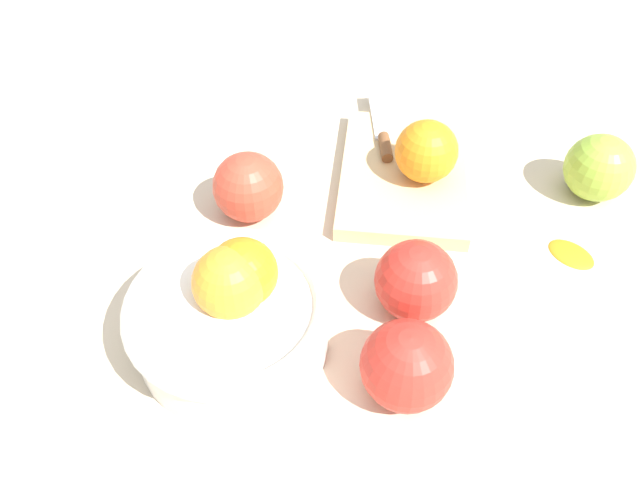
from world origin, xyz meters
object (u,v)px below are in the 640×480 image
bowl (232,312)px  apple_mid_left_2 (407,365)px  apple_back_right (248,187)px  apple_mid_left (416,281)px  cutting_board (403,175)px  knife (383,132)px  orange_on_board (426,151)px  apple_front_right (599,168)px

bowl → apple_mid_left_2: 0.16m
apple_back_right → apple_mid_left: apple_mid_left is taller
apple_mid_left → apple_back_right: bearing=67.1°
cutting_board → apple_mid_left: 0.20m
knife → orange_on_board: bearing=-136.2°
apple_front_right → apple_mid_left: (-0.22, 0.17, 0.00)m
knife → apple_mid_left: bearing=-161.6°
bowl → orange_on_board: (0.27, -0.14, 0.01)m
cutting_board → orange_on_board: 0.05m
cutting_board → apple_mid_left_2: 0.29m
apple_front_right → apple_mid_left_2: apple_mid_left_2 is taller
bowl → orange_on_board: bowl is taller
bowl → apple_front_right: (0.31, -0.33, -0.00)m
cutting_board → knife: (0.06, 0.04, 0.01)m
bowl → apple_mid_left: bearing=-61.6°
bowl → apple_mid_left_2: bearing=-94.3°
cutting_board → knife: 0.07m
bowl → orange_on_board: size_ratio=2.64×
knife → apple_mid_left_2: (-0.34, -0.09, 0.02)m
knife → apple_mid_left: (-0.25, -0.08, 0.02)m
apple_front_right → bowl: bearing=133.1°
apple_front_right → knife: bearing=85.3°
knife → apple_mid_left: apple_mid_left is taller
orange_on_board → apple_back_right: orange_on_board is taller
apple_back_right → orange_on_board: bearing=-62.3°
bowl → cutting_board: bowl is taller
apple_front_right → apple_back_right: same height
orange_on_board → apple_mid_left_2: size_ratio=0.89×
apple_mid_left → apple_mid_left_2: (-0.10, -0.01, 0.00)m
cutting_board → knife: bearing=33.4°
knife → apple_mid_left_2: size_ratio=1.88×
orange_on_board → knife: size_ratio=0.47×
bowl → apple_front_right: bearing=-46.9°
apple_front_right → cutting_board: bearing=99.6°
apple_front_right → apple_mid_left_2: size_ratio=0.96×
cutting_board → knife: knife is taller
apple_back_right → cutting_board: bearing=-57.1°
apple_mid_left → bowl: bearing=118.4°
knife → apple_front_right: apple_front_right is taller
apple_front_right → apple_mid_left_2: bearing=152.7°
bowl → apple_mid_left_2: (-0.01, -0.16, -0.00)m
apple_mid_left_2 → knife: bearing=14.8°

